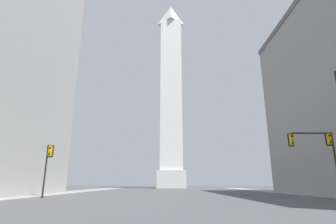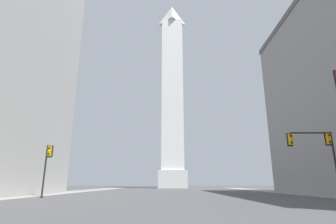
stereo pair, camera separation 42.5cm
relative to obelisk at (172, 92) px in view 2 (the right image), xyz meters
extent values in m
cube|color=gray|center=(-17.57, -56.75, -33.51)|extent=(5.00, 106.41, 0.15)
cube|color=gray|center=(17.57, -56.75, -33.51)|extent=(5.00, 106.41, 0.15)
cube|color=silver|center=(0.00, 0.00, -30.76)|extent=(9.47, 9.47, 5.65)
cube|color=silver|center=(0.00, 0.00, 0.06)|extent=(7.57, 7.57, 55.99)
pyramid|color=silver|center=(0.00, 0.00, 32.22)|extent=(7.57, 7.57, 8.33)
cylinder|color=black|center=(-15.00, -60.89, -30.78)|extent=(0.18, 0.18, 5.61)
cylinder|color=#262626|center=(-15.00, -60.89, -33.54)|extent=(0.40, 0.40, 0.10)
cube|color=#E5B20F|center=(-14.71, -60.89, -28.68)|extent=(0.35, 0.35, 1.10)
cube|color=black|center=(-14.71, -60.71, -28.68)|extent=(0.58, 0.04, 1.32)
sphere|color=#410907|center=(-14.72, -61.08, -28.34)|extent=(0.22, 0.22, 0.22)
sphere|color=yellow|center=(-14.72, -61.08, -28.68)|extent=(0.22, 0.22, 0.22)
sphere|color=#073410|center=(-14.72, -61.08, -29.02)|extent=(0.22, 0.22, 0.22)
cylinder|color=black|center=(14.82, -64.13, -30.35)|extent=(0.18, 0.18, 6.47)
cube|color=#E5B20F|center=(14.53, -64.13, -27.82)|extent=(0.35, 0.35, 1.10)
cube|color=black|center=(14.52, -63.95, -27.82)|extent=(0.58, 0.05, 1.32)
sphere|color=#410907|center=(14.53, -64.32, -27.48)|extent=(0.22, 0.22, 0.22)
sphere|color=yellow|center=(14.53, -64.32, -27.82)|extent=(0.22, 0.22, 0.22)
sphere|color=#073410|center=(14.53, -64.32, -28.16)|extent=(0.22, 0.22, 0.22)
cylinder|color=black|center=(12.76, -64.13, -27.22)|extent=(4.11, 0.14, 0.14)
sphere|color=black|center=(14.82, -64.13, -27.22)|extent=(0.18, 0.18, 0.18)
cube|color=#E5B20F|center=(10.71, -64.13, -27.89)|extent=(0.35, 0.35, 1.10)
cube|color=black|center=(10.70, -63.95, -27.89)|extent=(0.58, 0.05, 1.32)
sphere|color=#410907|center=(10.71, -64.32, -27.55)|extent=(0.22, 0.22, 0.22)
sphere|color=yellow|center=(10.71, -64.32, -27.89)|extent=(0.22, 0.22, 0.22)
sphere|color=#073410|center=(10.71, -64.32, -28.23)|extent=(0.22, 0.22, 0.22)
camera|label=1|loc=(-1.98, -90.07, -32.15)|focal=28.00mm
camera|label=2|loc=(-1.55, -90.08, -32.15)|focal=28.00mm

